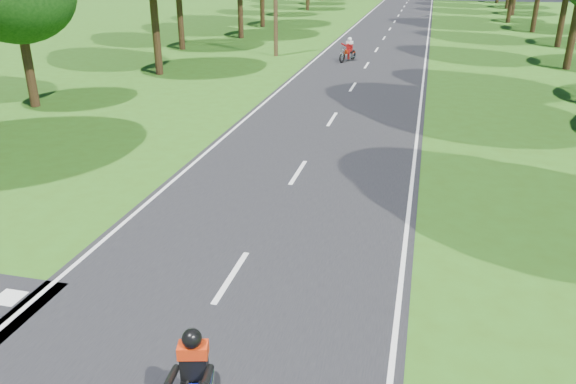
# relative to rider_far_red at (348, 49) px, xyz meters

# --- Properties ---
(ground) EXTENTS (160.00, 160.00, 0.00)m
(ground) POSITION_rel_rider_far_red_xyz_m (1.28, -27.10, -0.72)
(ground) COLOR #2C5313
(ground) RESTS_ON ground
(main_road) EXTENTS (7.00, 140.00, 0.02)m
(main_road) POSITION_rel_rider_far_red_xyz_m (1.28, 22.90, -0.71)
(main_road) COLOR black
(main_road) RESTS_ON ground
(road_markings) EXTENTS (7.40, 140.00, 0.01)m
(road_markings) POSITION_rel_rider_far_red_xyz_m (1.15, 21.03, -0.70)
(road_markings) COLOR silver
(road_markings) RESTS_ON main_road
(rider_far_red) EXTENTS (1.10, 1.77, 1.40)m
(rider_far_red) POSITION_rel_rider_far_red_xyz_m (0.00, 0.00, 0.00)
(rider_far_red) COLOR #A3240C
(rider_far_red) RESTS_ON main_road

